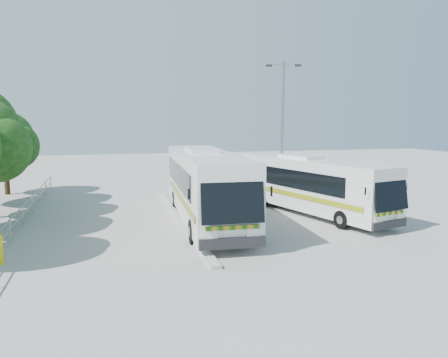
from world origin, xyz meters
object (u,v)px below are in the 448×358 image
object	(u,v)px
coach_main	(205,184)
lamppost	(282,126)
coach_adjacent	(310,184)
bollard	(1,250)
tree_far_e	(5,140)

from	to	relation	value
coach_main	lamppost	xyz separation A→B (m)	(5.72, 3.47, 2.89)
coach_adjacent	bollard	size ratio (longest dim) A/B	10.21
tree_far_e	lamppost	size ratio (longest dim) A/B	0.67
tree_far_e	lamppost	world-z (taller)	lamppost
tree_far_e	bollard	xyz separation A→B (m)	(2.93, -16.64, -3.34)
coach_main	coach_adjacent	world-z (taller)	coach_main
coach_main	bollard	bearing A→B (deg)	-147.46
bollard	lamppost	bearing A→B (deg)	29.96
lamppost	bollard	size ratio (longest dim) A/B	7.99
coach_adjacent	bollard	world-z (taller)	coach_adjacent
coach_main	bollard	distance (m)	10.05
tree_far_e	coach_adjacent	bearing A→B (deg)	-33.11
coach_main	tree_far_e	bearing A→B (deg)	138.02
coach_main	lamppost	bearing A→B (deg)	34.71
coach_main	coach_adjacent	size ratio (longest dim) A/B	1.16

